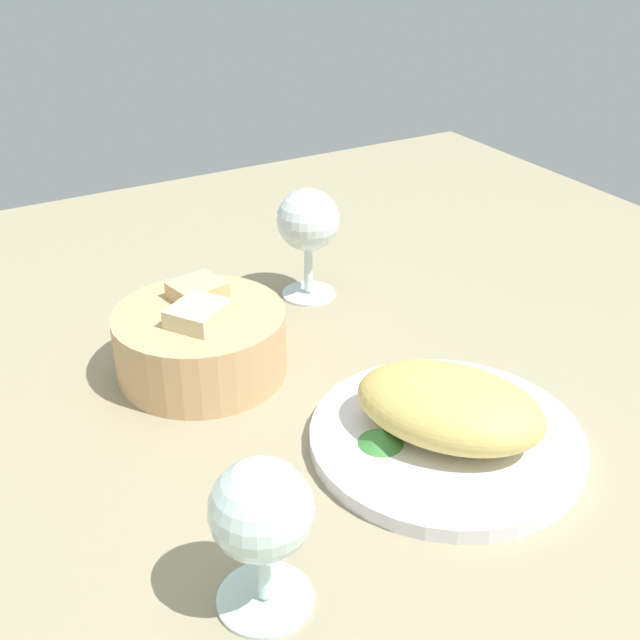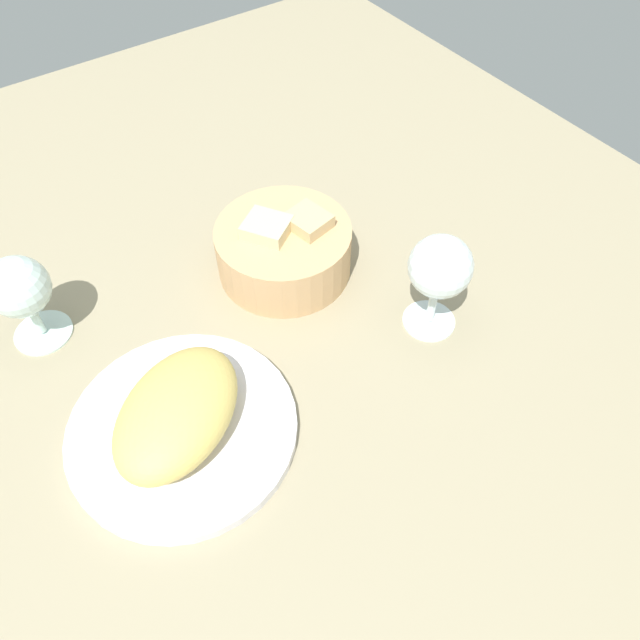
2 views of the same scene
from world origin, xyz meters
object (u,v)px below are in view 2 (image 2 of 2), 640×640
wine_glass_near (440,271)px  wine_glass_far (20,291)px  bread_basket (284,248)px  plate (183,429)px

wine_glass_near → wine_glass_far: 46.16cm
bread_basket → wine_glass_far: bearing=165.5°
plate → wine_glass_near: size_ratio=1.82×
bread_basket → wine_glass_far: size_ratio=1.44×
wine_glass_near → bread_basket: bearing=118.2°
plate → bread_basket: (21.87, 13.90, 2.95)cm
plate → bread_basket: size_ratio=1.42×
bread_basket → wine_glass_near: size_ratio=1.28×
bread_basket → wine_glass_near: 20.48cm
bread_basket → wine_glass_near: wine_glass_near is taller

